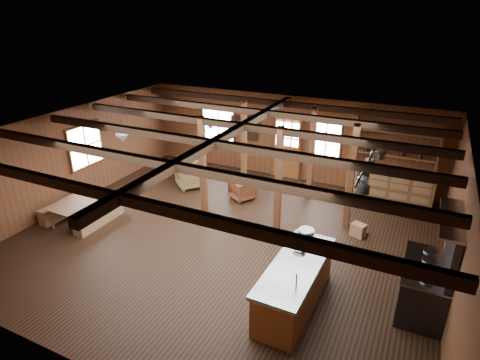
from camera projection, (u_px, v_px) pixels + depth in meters
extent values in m
cube|color=black|center=(226.00, 239.00, 10.18)|extent=(10.00, 9.00, 0.02)
cube|color=black|center=(224.00, 132.00, 9.05)|extent=(10.00, 9.00, 0.02)
cube|color=brown|center=(72.00, 157.00, 11.61)|extent=(0.02, 9.00, 2.80)
cube|color=brown|center=(458.00, 236.00, 7.62)|extent=(0.02, 9.00, 2.80)
cube|color=brown|center=(288.00, 137.00, 13.34)|extent=(10.00, 0.02, 2.80)
cube|color=brown|center=(82.00, 303.00, 5.89)|extent=(10.00, 0.02, 2.80)
cube|color=black|center=(118.00, 198.00, 6.21)|extent=(9.80, 0.12, 0.18)
cube|color=black|center=(174.00, 166.00, 7.45)|extent=(9.80, 0.12, 0.18)
cube|color=black|center=(213.00, 143.00, 8.69)|extent=(9.80, 0.12, 0.18)
cube|color=black|center=(243.00, 126.00, 9.93)|extent=(9.80, 0.12, 0.18)
cube|color=black|center=(266.00, 113.00, 11.17)|extent=(9.80, 0.12, 0.18)
cube|color=black|center=(282.00, 104.00, 12.24)|extent=(9.80, 0.12, 0.18)
cube|color=black|center=(224.00, 137.00, 9.10)|extent=(0.18, 8.82, 0.18)
cube|color=#482414|center=(203.00, 167.00, 10.92)|extent=(0.15, 0.15, 2.80)
cube|color=#482414|center=(244.00, 145.00, 12.66)|extent=(0.15, 0.15, 2.80)
cube|color=#482414|center=(279.00, 181.00, 10.04)|extent=(0.15, 0.15, 2.80)
cube|color=#482414|center=(311.00, 155.00, 11.78)|extent=(0.15, 0.15, 2.80)
cube|color=#482414|center=(351.00, 177.00, 10.23)|extent=(0.15, 0.15, 2.80)
cube|color=brown|center=(286.00, 162.00, 13.63)|extent=(0.90, 0.06, 1.10)
cube|color=#482414|center=(273.00, 146.00, 13.62)|extent=(0.06, 0.08, 2.10)
cube|color=#482414|center=(300.00, 150.00, 13.24)|extent=(0.06, 0.08, 2.10)
cube|color=#482414|center=(288.00, 117.00, 13.00)|extent=(1.02, 0.08, 0.06)
cube|color=white|center=(287.00, 134.00, 13.23)|extent=(0.84, 0.02, 0.90)
cube|color=white|center=(218.00, 123.00, 14.26)|extent=(1.20, 0.02, 1.20)
cube|color=#482414|center=(218.00, 123.00, 14.26)|extent=(1.32, 0.06, 1.32)
cube|color=white|center=(326.00, 137.00, 12.70)|extent=(0.90, 0.02, 1.20)
cube|color=#482414|center=(326.00, 137.00, 12.70)|extent=(1.02, 0.06, 1.32)
cube|color=white|center=(85.00, 146.00, 11.92)|extent=(0.02, 1.20, 1.20)
cube|color=#482414|center=(85.00, 146.00, 11.92)|extent=(0.14, 1.24, 1.32)
cube|color=beige|center=(252.00, 122.00, 13.66)|extent=(0.50, 0.03, 0.40)
cube|color=black|center=(252.00, 122.00, 13.65)|extent=(0.55, 0.02, 0.45)
cube|color=beige|center=(236.00, 122.00, 13.94)|extent=(0.35, 0.03, 0.45)
cube|color=black|center=(236.00, 123.00, 13.93)|extent=(0.40, 0.02, 0.50)
cube|color=beige|center=(252.00, 136.00, 13.86)|extent=(0.40, 0.03, 0.30)
cube|color=black|center=(251.00, 136.00, 13.85)|extent=(0.45, 0.02, 0.35)
cube|color=brown|center=(389.00, 185.00, 12.11)|extent=(2.50, 0.55, 0.90)
cube|color=#8B5F3F|center=(392.00, 171.00, 11.90)|extent=(2.55, 0.60, 0.06)
cube|color=brown|center=(394.00, 155.00, 11.77)|extent=(2.30, 0.35, 0.04)
cube|color=brown|center=(396.00, 144.00, 11.63)|extent=(2.30, 0.35, 0.04)
cube|color=brown|center=(398.00, 132.00, 11.49)|extent=(2.30, 0.35, 0.04)
cube|color=brown|center=(356.00, 138.00, 12.09)|extent=(0.04, 0.35, 1.40)
cube|color=brown|center=(440.00, 149.00, 11.17)|extent=(0.04, 0.35, 1.40)
cylinder|color=#2D2D30|center=(121.00, 126.00, 10.34)|extent=(0.02, 0.02, 0.45)
cone|color=silver|center=(123.00, 138.00, 10.47)|extent=(0.36, 0.36, 0.22)
cylinder|color=#2D2D30|center=(210.00, 115.00, 11.40)|extent=(0.02, 0.02, 0.45)
cone|color=silver|center=(211.00, 126.00, 11.53)|extent=(0.36, 0.36, 0.22)
cylinder|color=#2D2D30|center=(369.00, 160.00, 8.13)|extent=(0.04, 3.00, 0.04)
cylinder|color=#2D2D30|center=(356.00, 191.00, 7.07)|extent=(0.01, 0.01, 0.27)
cylinder|color=#B5B7BC|center=(355.00, 202.00, 7.15)|extent=(0.24, 0.24, 0.14)
cylinder|color=#2D2D30|center=(364.00, 181.00, 7.34)|extent=(0.01, 0.01, 0.18)
cylinder|color=#2D2D30|center=(363.00, 189.00, 7.40)|extent=(0.23, 0.23, 0.14)
cylinder|color=#2D2D30|center=(364.00, 174.00, 7.69)|extent=(0.01, 0.01, 0.18)
cylinder|color=#B5B7BC|center=(363.00, 181.00, 7.76)|extent=(0.21, 0.21, 0.14)
cylinder|color=#2D2D30|center=(364.00, 166.00, 8.03)|extent=(0.01, 0.01, 0.16)
cylinder|color=#2D2D30|center=(363.00, 173.00, 8.09)|extent=(0.25, 0.25, 0.14)
cylinder|color=#2D2D30|center=(374.00, 161.00, 8.30)|extent=(0.01, 0.01, 0.18)
cylinder|color=#B5B7BC|center=(373.00, 168.00, 8.37)|extent=(0.22, 0.22, 0.14)
cylinder|color=#2D2D30|center=(371.00, 155.00, 8.67)|extent=(0.01, 0.01, 0.20)
cylinder|color=#2D2D30|center=(370.00, 162.00, 8.74)|extent=(0.20, 0.20, 0.14)
cylinder|color=#2D2D30|center=(376.00, 149.00, 8.96)|extent=(0.01, 0.01, 0.15)
cylinder|color=#B5B7BC|center=(375.00, 155.00, 9.02)|extent=(0.20, 0.20, 0.14)
cylinder|color=#2D2D30|center=(381.00, 147.00, 9.28)|extent=(0.01, 0.01, 0.28)
cylinder|color=#2D2D30|center=(380.00, 156.00, 9.36)|extent=(0.21, 0.21, 0.14)
cube|color=brown|center=(295.00, 286.00, 7.75)|extent=(0.85, 2.42, 0.86)
cube|color=#B5B7BC|center=(296.00, 266.00, 7.57)|extent=(0.93, 2.52, 0.08)
cylinder|color=#2D2D30|center=(285.00, 284.00, 7.07)|extent=(0.44, 0.44, 0.06)
cylinder|color=#B5B7BC|center=(296.00, 281.00, 6.93)|extent=(0.03, 0.03, 0.30)
cube|color=#8B5F3F|center=(358.00, 230.00, 10.22)|extent=(0.45, 0.39, 0.34)
cube|color=#2D2D30|center=(424.00, 288.00, 7.65)|extent=(0.83, 1.55, 0.93)
cube|color=#B5B7BC|center=(428.00, 267.00, 7.46)|extent=(0.85, 1.57, 0.04)
cube|color=#2D2D30|center=(454.00, 246.00, 7.11)|extent=(0.12, 1.55, 1.04)
cube|color=#B5B7BC|center=(452.00, 219.00, 6.96)|extent=(0.40, 1.66, 0.05)
imported|color=#905F41|center=(85.00, 210.00, 10.94)|extent=(0.95, 1.69, 0.59)
cube|color=#8B5F3F|center=(66.00, 207.00, 11.27)|extent=(0.30, 1.60, 0.44)
cube|color=#8B5F3F|center=(100.00, 217.00, 10.77)|extent=(0.29, 1.56, 0.43)
imported|color=brown|center=(189.00, 167.00, 13.68)|extent=(1.09, 1.10, 0.72)
imported|color=brown|center=(243.00, 189.00, 12.17)|extent=(0.93, 0.93, 0.62)
imported|color=olive|center=(190.00, 176.00, 12.96)|extent=(1.11, 1.11, 0.73)
cylinder|color=#B5B7BC|center=(306.00, 234.00, 8.38)|extent=(0.33, 0.33, 0.20)
imported|color=silver|center=(299.00, 249.00, 7.96)|extent=(0.30, 0.30, 0.06)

